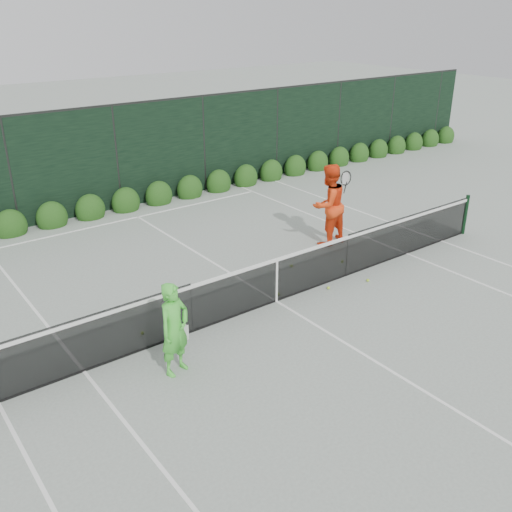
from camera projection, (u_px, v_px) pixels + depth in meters
ground at (276, 301)px, 11.77m from camera, size 80.00×80.00×0.00m
tennis_net at (276, 279)px, 11.54m from camera, size 12.90×0.10×1.07m
player_woman at (175, 329)px, 9.21m from camera, size 0.68×0.55×1.62m
player_man at (329, 205)px, 14.25m from camera, size 1.04×0.83×2.06m
court_lines at (276, 301)px, 11.76m from camera, size 11.03×23.83×0.01m
windscreen_fence at (383, 283)px, 9.17m from camera, size 32.00×21.07×3.06m
hedge_row at (126, 203)px, 16.91m from camera, size 31.66×0.65×0.94m
tennis_balls at (296, 285)px, 12.37m from camera, size 5.33×1.67×0.07m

